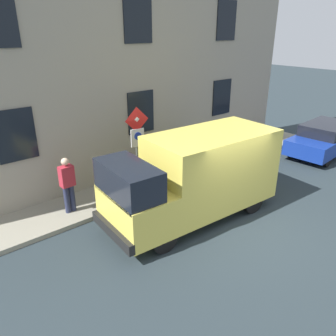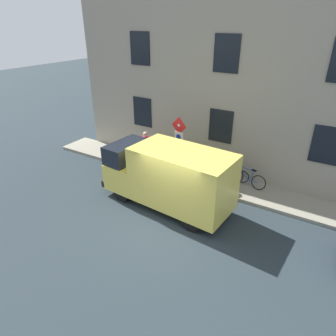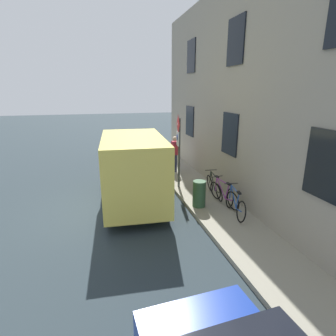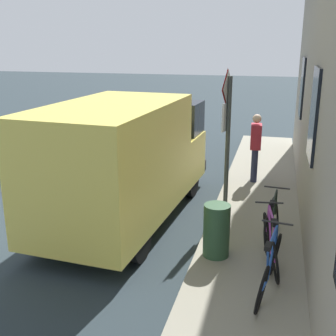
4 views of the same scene
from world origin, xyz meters
name	(u,v)px [view 2 (image 2 of 4)]	position (x,y,z in m)	size (l,w,h in m)	color
ground_plane	(170,220)	(0.00, 0.00, 0.00)	(80.00, 80.00, 0.00)	#263136
sidewalk_slab	(209,180)	(3.49, 0.00, 0.07)	(1.78, 17.78, 0.14)	gray
building_facade	(226,94)	(4.73, 0.00, 3.84)	(0.75, 15.78, 7.67)	gray
sign_post_stacked	(179,140)	(2.81, 1.27, 2.05)	(0.18, 0.56, 2.83)	#474C47
delivery_van	(169,176)	(0.89, 0.59, 1.33)	(2.36, 5.45, 2.50)	#E9D455
bicycle_blue	(247,178)	(3.83, -1.64, 0.51)	(0.49, 1.71, 0.89)	black
bicycle_purple	(230,174)	(3.83, -0.84, 0.51)	(0.49, 1.71, 0.89)	black
bicycle_black	(214,169)	(3.83, -0.04, 0.51)	(0.46, 1.72, 0.89)	black
pedestrian	(146,147)	(3.31, 3.44, 1.07)	(0.29, 0.42, 1.72)	#262B47
litter_bin	(221,180)	(2.95, -0.76, 0.59)	(0.44, 0.44, 0.90)	#2D5133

